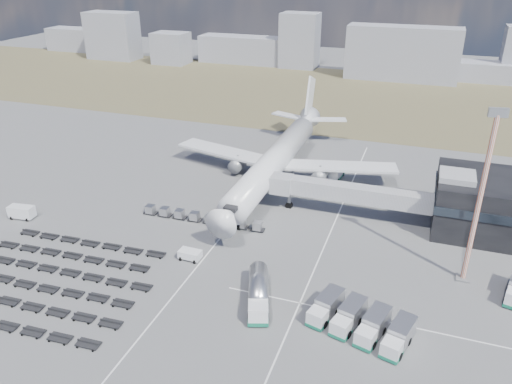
% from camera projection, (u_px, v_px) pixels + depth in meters
% --- Properties ---
extents(ground, '(420.00, 420.00, 0.00)m').
position_uv_depth(ground, '(220.00, 255.00, 83.45)').
color(ground, '#565659').
rests_on(ground, ground).
extents(grass_strip, '(420.00, 90.00, 0.01)m').
position_uv_depth(grass_strip, '(342.00, 96.00, 177.10)').
color(grass_strip, brown).
rests_on(grass_strip, ground).
extents(lane_markings, '(47.12, 110.00, 0.01)m').
position_uv_depth(lane_markings, '(281.00, 256.00, 83.07)').
color(lane_markings, silver).
rests_on(lane_markings, ground).
extents(jet_bridge, '(30.30, 3.80, 7.05)m').
position_uv_depth(jet_bridge, '(339.00, 192.00, 93.89)').
color(jet_bridge, '#939399').
rests_on(jet_bridge, ground).
extents(airliner, '(51.59, 64.53, 17.62)m').
position_uv_depth(airliner, '(277.00, 158.00, 108.73)').
color(airliner, silver).
rests_on(airliner, ground).
extents(skyline, '(309.79, 26.38, 23.04)m').
position_uv_depth(skyline, '(346.00, 52.00, 209.75)').
color(skyline, gray).
rests_on(skyline, ground).
extents(fuel_tanker, '(6.27, 11.46, 3.60)m').
position_uv_depth(fuel_tanker, '(258.00, 292.00, 71.16)').
color(fuel_tanker, silver).
rests_on(fuel_tanker, ground).
extents(pushback_tug, '(3.72, 2.16, 1.61)m').
position_uv_depth(pushback_tug, '(190.00, 255.00, 81.88)').
color(pushback_tug, silver).
rests_on(pushback_tug, ground).
extents(utility_van, '(5.01, 2.76, 2.51)m').
position_uv_depth(utility_van, '(22.00, 212.00, 94.45)').
color(utility_van, silver).
rests_on(utility_van, ground).
extents(catering_truck, '(2.81, 5.61, 2.48)m').
position_uv_depth(catering_truck, '(337.00, 173.00, 111.52)').
color(catering_truck, silver).
rests_on(catering_truck, ground).
extents(service_trucks_near, '(14.23, 10.20, 2.85)m').
position_uv_depth(service_trucks_near, '(361.00, 321.00, 65.97)').
color(service_trucks_near, silver).
rests_on(service_trucks_near, ground).
extents(uld_row, '(24.25, 2.34, 1.64)m').
position_uv_depth(uld_row, '(202.00, 218.00, 93.16)').
color(uld_row, black).
rests_on(uld_row, ground).
extents(baggage_dollies, '(33.96, 24.91, 0.75)m').
position_uv_depth(baggage_dollies, '(45.00, 279.00, 76.62)').
color(baggage_dollies, black).
rests_on(baggage_dollies, ground).
extents(floodlight_mast, '(2.59, 2.10, 27.19)m').
position_uv_depth(floodlight_mast, '(480.00, 200.00, 71.34)').
color(floodlight_mast, '#BA441D').
rests_on(floodlight_mast, ground).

